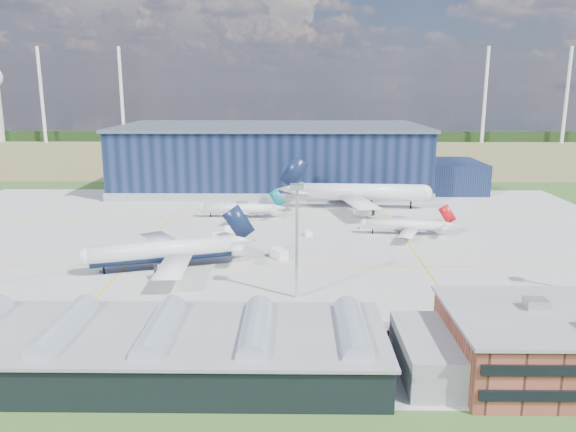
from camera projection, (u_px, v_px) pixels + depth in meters
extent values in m
plane|color=#2C511E|center=(257.00, 254.00, 141.47)|extent=(600.00, 600.00, 0.00)
cube|color=#ABABA6|center=(259.00, 243.00, 151.21)|extent=(220.00, 160.00, 0.06)
cube|color=#E4B50C|center=(254.00, 266.00, 131.71)|extent=(180.00, 0.40, 0.02)
cube|color=#E4B50C|center=(264.00, 221.00, 175.56)|extent=(180.00, 0.40, 0.02)
cube|color=#E4B50C|center=(148.00, 242.00, 151.58)|extent=(0.40, 120.00, 0.02)
cube|color=#E4B50C|center=(408.00, 243.00, 150.70)|extent=(0.40, 120.00, 0.02)
cube|color=olive|center=(280.00, 153.00, 355.83)|extent=(600.00, 220.00, 0.01)
cube|color=black|center=(283.00, 136.00, 432.88)|extent=(600.00, 8.00, 8.00)
cylinder|color=white|center=(42.00, 95.00, 418.44)|extent=(2.40, 2.40, 70.00)
cylinder|color=white|center=(122.00, 95.00, 417.68)|extent=(2.40, 2.40, 70.00)
cylinder|color=white|center=(485.00, 95.00, 414.29)|extent=(2.40, 2.40, 70.00)
cylinder|color=white|center=(567.00, 95.00, 413.53)|extent=(2.40, 2.40, 70.00)
cube|color=black|center=(272.00, 158.00, 231.23)|extent=(120.00, 60.00, 25.00)
cube|color=gray|center=(272.00, 184.00, 233.68)|extent=(121.00, 61.00, 3.20)
cube|color=#4B5360|center=(272.00, 126.00, 228.31)|extent=(122.00, 62.00, 1.20)
cube|color=black|center=(449.00, 176.00, 226.91)|extent=(24.00, 30.00, 12.00)
cube|color=black|center=(569.00, 324.00, 92.56)|extent=(44.00, 0.40, 1.40)
cube|color=black|center=(571.00, 304.00, 91.77)|extent=(44.00, 0.40, 1.40)
cube|color=#A7A8A3|center=(536.00, 304.00, 82.13)|extent=(3.20, 2.60, 1.60)
cube|color=black|center=(161.00, 352.00, 82.46)|extent=(65.00, 22.00, 6.00)
cube|color=gray|center=(160.00, 332.00, 81.75)|extent=(66.00, 23.00, 0.50)
cube|color=gray|center=(434.00, 354.00, 81.96)|extent=(10.00, 18.00, 6.00)
cylinder|color=#93A1B6|center=(64.00, 331.00, 81.88)|extent=(4.40, 18.00, 4.40)
cylinder|color=#93A1B6|center=(160.00, 331.00, 81.70)|extent=(4.40, 18.00, 4.40)
cylinder|color=#93A1B6|center=(256.00, 332.00, 81.52)|extent=(4.40, 18.00, 4.40)
cylinder|color=#93A1B6|center=(352.00, 332.00, 81.35)|extent=(4.40, 18.00, 4.40)
cylinder|color=silver|center=(297.00, 245.00, 109.65)|extent=(0.70, 0.70, 22.00)
cube|color=silver|center=(297.00, 187.00, 107.06)|extent=(2.60, 2.60, 1.00)
cube|color=white|center=(222.00, 236.00, 153.62)|extent=(5.58, 3.50, 2.26)
cube|color=white|center=(308.00, 233.00, 158.58)|extent=(2.64, 3.42, 1.33)
cube|color=white|center=(279.00, 254.00, 137.50)|extent=(4.76, 5.80, 2.43)
cube|color=white|center=(366.00, 227.00, 166.38)|extent=(3.26, 2.49, 1.27)
cube|color=white|center=(373.00, 326.00, 96.11)|extent=(5.00, 3.09, 2.23)
cube|color=white|center=(230.00, 236.00, 153.01)|extent=(2.48, 4.76, 2.91)
imported|color=#99999E|center=(394.00, 334.00, 94.25)|extent=(3.55, 2.26, 1.13)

